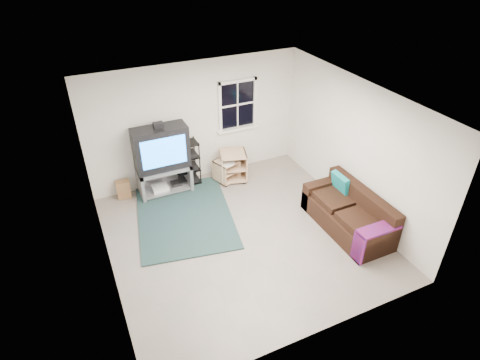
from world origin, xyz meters
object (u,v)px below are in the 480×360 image
av_rack (187,166)px  side_table_right (226,169)px  sofa (349,215)px  side_table_left (233,164)px  tv_unit (162,155)px

av_rack → side_table_right: av_rack is taller
sofa → side_table_right: bearing=120.1°
side_table_left → sofa: (1.24, -2.48, -0.05)m
av_rack → sofa: 3.50m
side_table_left → side_table_right: size_ratio=1.22×
side_table_left → sofa: bearing=-63.4°
side_table_right → tv_unit: bearing=173.8°
tv_unit → side_table_left: size_ratio=2.31×
av_rack → tv_unit: bearing=-170.8°
tv_unit → sofa: 3.84m
tv_unit → av_rack: size_ratio=1.56×
side_table_right → sofa: 2.85m
tv_unit → av_rack: 0.69m
tv_unit → side_table_right: (1.33, -0.14, -0.59)m
side_table_left → side_table_right: (-0.18, -0.02, -0.06)m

